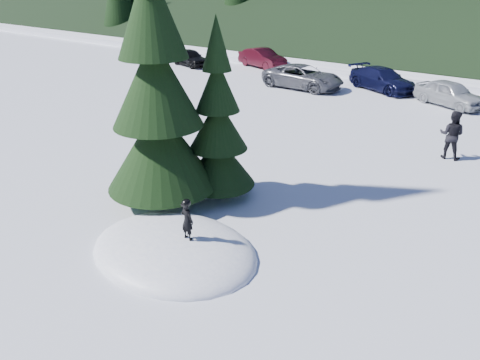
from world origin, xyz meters
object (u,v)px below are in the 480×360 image
Objects in this scene: spruce_short at (218,131)px; spruce_tall at (157,94)px; car_1 at (262,58)px; child_skier at (187,221)px; adult_0 at (452,135)px; car_3 at (382,79)px; car_2 at (303,77)px; car_0 at (190,57)px; car_4 at (450,93)px.

spruce_tall is at bearing -125.54° from spruce_short.
child_skier is at bearing -134.10° from car_1.
child_skier is at bearing 70.55° from adult_0.
car_3 is at bearing 95.17° from spruce_short.
car_0 is at bearing 83.84° from car_2.
car_2 is (-7.09, 17.48, -0.29)m from child_skier.
car_4 is at bearing -81.45° from car_2.
car_0 is at bearing 113.50° from car_4.
child_skier reaches higher than car_0.
spruce_tall is at bearing -137.61° from car_1.
adult_0 reaches higher than car_1.
car_4 is at bearing 77.89° from spruce_tall.
car_3 is at bearing -84.83° from car_1.
spruce_tall is 1.92× the size of car_3.
adult_0 reaches higher than car_2.
car_4 is (18.49, -0.21, 0.04)m from car_0.
car_0 is at bearing 135.61° from car_1.
adult_0 reaches higher than car_0.
child_skier is (1.60, -3.08, -1.13)m from spruce_short.
spruce_short is 1.50× the size of car_0.
spruce_short is at bearing -119.88° from car_0.
spruce_tall is 16.64m from car_2.
car_0 is 14.39m from car_3.
car_1 is at bearing 56.05° from car_2.
adult_0 is at bearing -108.89° from car_1.
spruce_tall is 22.82m from car_0.
car_2 is at bearing 105.88° from spruce_tall.
adult_0 is at bearing -121.05° from car_3.
spruce_short is 1.10× the size of car_2.
child_skier is at bearing -159.01° from car_4.
car_3 is 4.32m from car_4.
spruce_tall is at bearing 54.50° from adult_0.
child_skier reaches higher than car_2.
spruce_short is at bearing 55.11° from adult_0.
spruce_short is 9.09m from adult_0.
adult_0 is 22.12m from car_0.
spruce_short reaches higher than car_4.
car_4 is (-2.12, 7.82, -0.25)m from adult_0.
car_2 is 4.61m from car_3.
spruce_tall reaches higher than car_1.
child_skier is 0.24× the size of car_1.
car_0 is (-14.87, 17.09, -2.71)m from spruce_tall.
car_4 reaches higher than car_3.
child_skier is 18.60m from car_4.
car_0 is (-17.47, 18.78, -0.36)m from child_skier.
child_skier is at bearing -146.74° from car_3.
car_4 is (1.02, 18.57, -0.32)m from child_skier.
car_2 is at bearing -109.87° from car_1.
car_2 is (-5.49, 14.40, -1.42)m from spruce_short.
child_skier is 18.87m from car_2.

